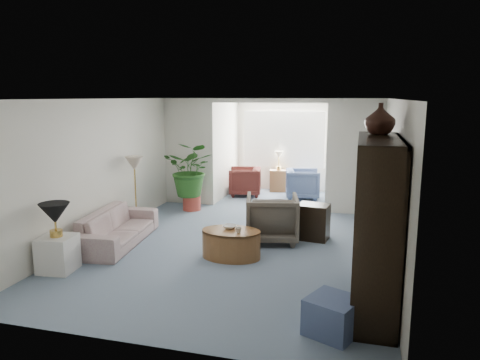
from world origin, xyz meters
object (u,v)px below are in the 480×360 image
(sofa, at_px, (117,227))
(coffee_cup, at_px, (239,230))
(table_lamp, at_px, (55,213))
(cabinet_urn, at_px, (380,119))
(side_table_dark, at_px, (313,222))
(framed_picture, at_px, (392,156))
(ottoman, at_px, (333,316))
(entertainment_cabinet, at_px, (376,224))
(sunroom_chair_maroon, at_px, (245,181))
(coffee_bowl, at_px, (230,227))
(wingback_chair, at_px, (272,218))
(sunroom_chair_blue, at_px, (303,184))
(sunroom_table, at_px, (278,180))
(coffee_table, at_px, (231,244))
(floor_lamp, at_px, (134,163))
(plant_pot, at_px, (192,203))
(end_table, at_px, (58,254))

(sofa, xyz_separation_m, coffee_cup, (2.26, -0.25, 0.20))
(table_lamp, bearing_deg, cabinet_urn, 6.94)
(sofa, relative_size, side_table_dark, 3.15)
(framed_picture, relative_size, table_lamp, 1.14)
(table_lamp, relative_size, ottoman, 0.87)
(sofa, distance_m, entertainment_cabinet, 4.51)
(framed_picture, distance_m, sofa, 4.69)
(entertainment_cabinet, xyz_separation_m, sunroom_chair_maroon, (-3.08, 5.68, -0.67))
(coffee_bowl, height_order, wingback_chair, wingback_chair)
(sunroom_chair_blue, distance_m, sunroom_table, 1.06)
(sofa, bearing_deg, coffee_table, -100.22)
(floor_lamp, xyz_separation_m, sunroom_chair_maroon, (1.41, 3.24, -0.88))
(coffee_cup, relative_size, plant_pot, 0.24)
(end_table, height_order, side_table_dark, side_table_dark)
(wingback_chair, xyz_separation_m, ottoman, (1.25, -2.96, -0.22))
(end_table, xyz_separation_m, table_lamp, (0.00, 0.00, 0.61))
(cabinet_urn, xyz_separation_m, plant_pot, (-3.86, 3.37, -2.11))
(framed_picture, relative_size, sunroom_chair_maroon, 0.62)
(coffee_bowl, bearing_deg, plant_pot, 122.56)
(floor_lamp, bearing_deg, coffee_bowl, -27.30)
(entertainment_cabinet, bearing_deg, end_table, -179.47)
(sofa, xyz_separation_m, coffee_table, (2.11, -0.15, -0.07))
(side_table_dark, relative_size, plant_pot, 1.60)
(entertainment_cabinet, height_order, sunroom_chair_blue, entertainment_cabinet)
(sofa, relative_size, entertainment_cabinet, 0.97)
(table_lamp, xyz_separation_m, floor_lamp, (-0.04, 2.49, 0.37))
(sunroom_chair_maroon, bearing_deg, cabinet_urn, 19.98)
(coffee_table, bearing_deg, sunroom_chair_blue, 82.91)
(framed_picture, distance_m, floor_lamp, 4.86)
(sunroom_chair_blue, bearing_deg, floor_lamp, 127.33)
(sunroom_chair_maroon, bearing_deg, entertainment_cabinet, 17.71)
(wingback_chair, relative_size, sunroom_chair_blue, 1.12)
(cabinet_urn, bearing_deg, sunroom_table, 111.43)
(wingback_chair, xyz_separation_m, side_table_dark, (0.70, 0.30, -0.10))
(coffee_cup, relative_size, wingback_chair, 0.11)
(side_table_dark, distance_m, plant_pot, 3.21)
(coffee_cup, bearing_deg, floor_lamp, 150.98)
(coffee_cup, bearing_deg, ottoman, -49.99)
(table_lamp, height_order, ottoman, table_lamp)
(entertainment_cabinet, bearing_deg, wingback_chair, 127.81)
(side_table_dark, height_order, ottoman, side_table_dark)
(wingback_chair, relative_size, sunroom_chair_maroon, 1.14)
(plant_pot, bearing_deg, sunroom_chair_maroon, 66.75)
(coffee_cup, height_order, cabinet_urn, cabinet_urn)
(side_table_dark, relative_size, sunroom_chair_blue, 0.78)
(cabinet_urn, height_order, sunroom_chair_maroon, cabinet_urn)
(coffee_cup, distance_m, wingback_chair, 1.14)
(floor_lamp, bearing_deg, coffee_cup, -29.02)
(cabinet_urn, bearing_deg, ottoman, -107.96)
(wingback_chair, distance_m, sunroom_chair_maroon, 3.79)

